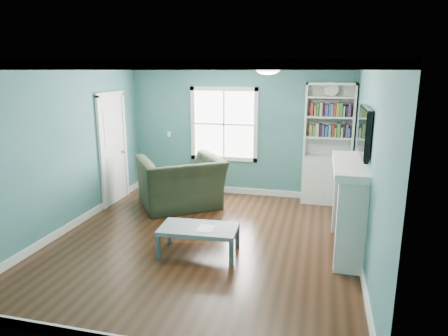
# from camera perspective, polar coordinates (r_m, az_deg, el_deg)

# --- Properties ---
(floor) EXTENTS (5.00, 5.00, 0.00)m
(floor) POSITION_cam_1_polar(r_m,az_deg,el_deg) (6.16, -2.92, -10.35)
(floor) COLOR black
(floor) RESTS_ON ground
(room_walls) EXTENTS (5.00, 5.00, 5.00)m
(room_walls) POSITION_cam_1_polar(r_m,az_deg,el_deg) (5.70, -3.11, 4.31)
(room_walls) COLOR #306B69
(room_walls) RESTS_ON ground
(trim) EXTENTS (4.50, 5.00, 2.60)m
(trim) POSITION_cam_1_polar(r_m,az_deg,el_deg) (5.77, -3.07, 0.93)
(trim) COLOR white
(trim) RESTS_ON ground
(window) EXTENTS (1.40, 0.06, 1.50)m
(window) POSITION_cam_1_polar(r_m,az_deg,el_deg) (8.17, -0.01, 6.27)
(window) COLOR white
(window) RESTS_ON room_walls
(bookshelf) EXTENTS (0.90, 0.35, 2.31)m
(bookshelf) POSITION_cam_1_polar(r_m,az_deg,el_deg) (7.84, 14.50, 1.61)
(bookshelf) COLOR silver
(bookshelf) RESTS_ON ground
(fireplace) EXTENTS (0.44, 1.58, 1.30)m
(fireplace) POSITION_cam_1_polar(r_m,az_deg,el_deg) (5.90, 17.40, -5.47)
(fireplace) COLOR black
(fireplace) RESTS_ON ground
(tv) EXTENTS (0.06, 1.10, 0.65)m
(tv) POSITION_cam_1_polar(r_m,az_deg,el_deg) (5.66, 19.41, 4.95)
(tv) COLOR black
(tv) RESTS_ON fireplace
(door) EXTENTS (0.12, 0.98, 2.17)m
(door) POSITION_cam_1_polar(r_m,az_deg,el_deg) (7.94, -15.56, 2.79)
(door) COLOR silver
(door) RESTS_ON ground
(ceiling_fixture) EXTENTS (0.38, 0.38, 0.15)m
(ceiling_fixture) POSITION_cam_1_polar(r_m,az_deg,el_deg) (5.53, 6.30, 14.02)
(ceiling_fixture) COLOR white
(ceiling_fixture) RESTS_ON room_walls
(light_switch) EXTENTS (0.08, 0.01, 0.12)m
(light_switch) POSITION_cam_1_polar(r_m,az_deg,el_deg) (8.57, -7.84, 4.81)
(light_switch) COLOR white
(light_switch) RESTS_ON room_walls
(recliner) EXTENTS (1.74, 1.62, 1.28)m
(recliner) POSITION_cam_1_polar(r_m,az_deg,el_deg) (7.48, -6.25, -0.86)
(recliner) COLOR black
(recliner) RESTS_ON ground
(coffee_table) EXTENTS (1.11, 0.65, 0.39)m
(coffee_table) POSITION_cam_1_polar(r_m,az_deg,el_deg) (5.65, -3.64, -8.90)
(coffee_table) COLOR #485056
(coffee_table) RESTS_ON ground
(paper_sheet) EXTENTS (0.22, 0.28, 0.00)m
(paper_sheet) POSITION_cam_1_polar(r_m,az_deg,el_deg) (5.59, -2.66, -8.59)
(paper_sheet) COLOR white
(paper_sheet) RESTS_ON coffee_table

